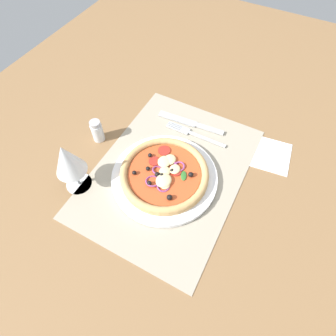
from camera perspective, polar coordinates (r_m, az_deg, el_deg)
ground_plane at (r=72.95cm, az=0.30°, el=-1.22°), size 190.00×140.00×2.40cm
placemat at (r=71.77cm, az=0.31°, el=-0.61°), size 48.90×35.67×0.40cm
plate at (r=69.74cm, az=-0.65°, el=-1.95°), size 26.65×26.65×1.26cm
pizza at (r=68.28cm, az=-0.66°, el=-1.16°), size 22.01×22.01×2.67cm
fork at (r=79.29cm, az=5.05°, el=7.10°), size 2.21×18.01×0.44cm
knife at (r=81.96cm, az=4.56°, el=9.27°), size 3.00×20.07×0.62cm
wine_glass at (r=65.41cm, az=-20.02°, el=1.46°), size 7.20×7.20×14.90cm
napkin at (r=79.81cm, az=20.41°, el=2.58°), size 12.37×11.40×0.36cm
pepper_shaker at (r=78.52cm, az=-14.38°, el=7.41°), size 3.20×3.20×6.70cm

